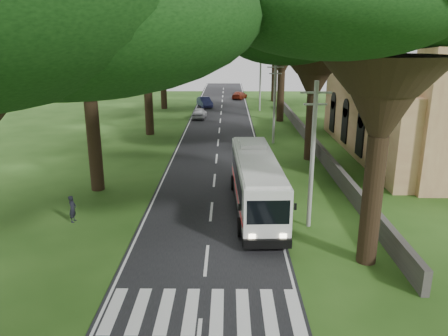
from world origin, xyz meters
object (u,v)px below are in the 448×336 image
object	(u,v)px
pole_far	(260,81)
distant_car_a	(199,113)
pole_mid	(275,101)
pole_near	(313,154)
church	(423,100)
pedestrian	(73,209)
distant_car_b	(205,102)
coach_bus	(256,181)
distant_car_c	(240,95)

from	to	relation	value
pole_far	distant_car_a	world-z (taller)	pole_far
pole_mid	distant_car_a	xyz separation A→B (m)	(-8.25, 13.67, -3.45)
pole_near	church	bearing A→B (deg)	51.50
pole_far	pedestrian	distance (m)	41.84
church	pole_mid	xyz separation A→B (m)	(-12.36, 4.45, -0.73)
pole_far	pedestrian	xyz separation A→B (m)	(-13.32, -39.52, -3.40)
pole_near	distant_car_b	distance (m)	44.42
pole_near	coach_bus	xyz separation A→B (m)	(-2.80, 2.49, -2.39)
distant_car_c	pedestrian	distance (m)	53.24
pole_mid	pedestrian	size ratio (longest dim) A/B	5.13
church	coach_bus	world-z (taller)	church
pole_mid	pole_far	size ratio (longest dim) A/B	1.00
pole_far	distant_car_c	size ratio (longest dim) A/B	1.86
coach_bus	distant_car_a	xyz separation A→B (m)	(-5.44, 31.18, -1.07)
distant_car_c	pedestrian	world-z (taller)	pedestrian
distant_car_b	pedestrian	world-z (taller)	pedestrian
church	pole_mid	bearing A→B (deg)	160.19
distant_car_c	coach_bus	bearing A→B (deg)	108.69
pole_mid	pedestrian	xyz separation A→B (m)	(-13.32, -19.52, -3.40)
pole_far	pedestrian	size ratio (longest dim) A/B	5.13
church	distant_car_c	distance (m)	40.20
distant_car_c	pedestrian	bearing A→B (deg)	97.31
distant_car_a	pedestrian	distance (m)	33.58
pole_mid	distant_car_c	distance (m)	32.91
coach_bus	distant_car_c	world-z (taller)	coach_bus
pedestrian	coach_bus	bearing A→B (deg)	-76.22
pole_near	distant_car_b	size ratio (longest dim) A/B	1.81
pole_near	distant_car_a	world-z (taller)	pole_near
church	coach_bus	size ratio (longest dim) A/B	2.11
pole_far	pedestrian	world-z (taller)	pole_far
distant_car_a	distant_car_c	world-z (taller)	distant_car_a
distant_car_b	distant_car_a	bearing A→B (deg)	-108.29
distant_car_b	pedestrian	bearing A→B (deg)	-114.26
pole_near	pole_far	size ratio (longest dim) A/B	1.00
church	pedestrian	bearing A→B (deg)	-149.60
church	pole_far	size ratio (longest dim) A/B	3.00
pole_mid	pole_far	bearing A→B (deg)	90.00
pole_far	coach_bus	bearing A→B (deg)	-94.27
pole_far	pedestrian	bearing A→B (deg)	-108.62
coach_bus	pedestrian	xyz separation A→B (m)	(-10.51, -2.01, -1.02)
pole_mid	coach_bus	distance (m)	17.89
pedestrian	pole_mid	bearing A→B (deg)	-31.36
pole_mid	distant_car_b	size ratio (longest dim) A/B	1.81
pole_near	pedestrian	world-z (taller)	pole_near
coach_bus	distant_car_b	xyz separation A→B (m)	(-5.28, 41.06, -1.04)
distant_car_c	pole_far	bearing A→B (deg)	120.50
coach_bus	distant_car_a	distance (m)	31.67
church	pole_far	bearing A→B (deg)	116.82
pole_near	pedestrian	xyz separation A→B (m)	(-13.32, 0.48, -3.40)
church	distant_car_a	distance (m)	27.76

